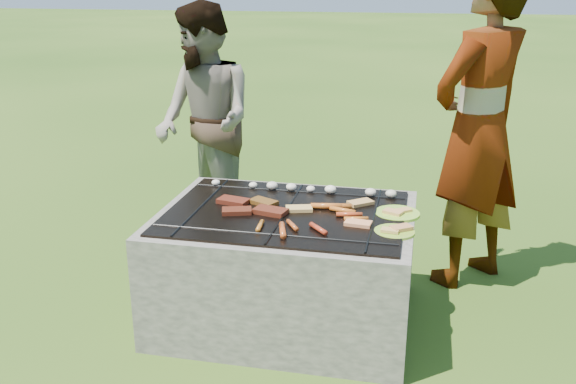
# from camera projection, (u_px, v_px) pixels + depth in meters

# --- Properties ---
(lawn) EXTENTS (60.00, 60.00, 0.00)m
(lawn) POSITION_uv_depth(u_px,v_px,m) (286.00, 317.00, 3.49)
(lawn) COLOR #234511
(lawn) RESTS_ON ground
(fire_pit) EXTENTS (1.30, 1.00, 0.62)m
(fire_pit) POSITION_uv_depth(u_px,v_px,m) (286.00, 270.00, 3.39)
(fire_pit) COLOR #9C948A
(fire_pit) RESTS_ON ground
(mushrooms) EXTENTS (1.05, 0.06, 0.04)m
(mushrooms) POSITION_uv_depth(u_px,v_px,m) (314.00, 188.00, 3.57)
(mushrooms) COLOR #F3E8CE
(mushrooms) RESTS_ON fire_pit
(pork_slabs) EXTENTS (0.41, 0.29, 0.02)m
(pork_slabs) POSITION_uv_depth(u_px,v_px,m) (251.00, 206.00, 3.33)
(pork_slabs) COLOR maroon
(pork_slabs) RESTS_ON fire_pit
(sausages) EXTENTS (0.52, 0.48, 0.03)m
(sausages) POSITION_uv_depth(u_px,v_px,m) (320.00, 216.00, 3.18)
(sausages) COLOR orange
(sausages) RESTS_ON fire_pit
(bread_on_grate) EXTENTS (0.46, 0.41, 0.02)m
(bread_on_grate) POSITION_uv_depth(u_px,v_px,m) (337.00, 211.00, 3.27)
(bread_on_grate) COLOR #F6D87E
(bread_on_grate) RESTS_ON fire_pit
(plate_far) EXTENTS (0.23, 0.23, 0.03)m
(plate_far) POSITION_uv_depth(u_px,v_px,m) (397.00, 213.00, 3.27)
(plate_far) COLOR #D0F039
(plate_far) RESTS_ON fire_pit
(plate_near) EXTENTS (0.21, 0.21, 0.03)m
(plate_near) POSITION_uv_depth(u_px,v_px,m) (395.00, 231.00, 3.04)
(plate_near) COLOR gold
(plate_near) RESTS_ON fire_pit
(cook) EXTENTS (0.79, 0.81, 1.87)m
(cook) POSITION_uv_depth(u_px,v_px,m) (479.00, 128.00, 3.64)
(cook) COLOR gray
(cook) RESTS_ON ground
(bystander) EXTENTS (0.98, 0.99, 1.61)m
(bystander) POSITION_uv_depth(u_px,v_px,m) (204.00, 123.00, 4.37)
(bystander) COLOR #A9968D
(bystander) RESTS_ON ground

